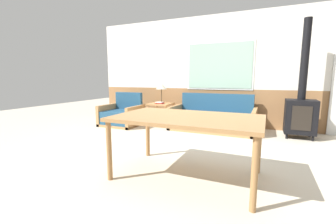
{
  "coord_description": "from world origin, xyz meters",
  "views": [
    {
      "loc": [
        0.92,
        -3.02,
        1.18
      ],
      "look_at": [
        -0.88,
        1.01,
        0.51
      ],
      "focal_mm": 24.0,
      "sensor_mm": 36.0,
      "label": 1
    }
  ],
  "objects": [
    {
      "name": "ground_plane",
      "position": [
        0.0,
        0.0,
        0.0
      ],
      "size": [
        16.0,
        16.0,
        0.0
      ],
      "primitive_type": "plane",
      "color": "beige"
    },
    {
      "name": "book_stack",
      "position": [
        -1.54,
        1.97,
        0.57
      ],
      "size": [
        0.21,
        0.16,
        0.04
      ],
      "color": "#B22823",
      "rests_on": "side_table"
    },
    {
      "name": "wall_back",
      "position": [
        -0.01,
        2.63,
        1.36
      ],
      "size": [
        7.2,
        0.09,
        2.7
      ],
      "color": "#996B42",
      "rests_on": "ground_plane"
    },
    {
      "name": "couch",
      "position": [
        -0.22,
        2.01,
        0.24
      ],
      "size": [
        1.88,
        0.89,
        0.81
      ],
      "color": "#B27F4C",
      "rests_on": "ground_plane"
    },
    {
      "name": "side_table",
      "position": [
        -1.55,
        2.06,
        0.46
      ],
      "size": [
        0.55,
        0.55,
        0.55
      ],
      "color": "#B27F4C",
      "rests_on": "ground_plane"
    },
    {
      "name": "table_lamp",
      "position": [
        -1.57,
        2.15,
        0.96
      ],
      "size": [
        0.28,
        0.28,
        0.5
      ],
      "color": "#4C3823",
      "rests_on": "side_table"
    },
    {
      "name": "dining_table",
      "position": [
        0.06,
        -0.56,
        0.67
      ],
      "size": [
        1.7,
        1.03,
        0.74
      ],
      "color": "#9E7042",
      "rests_on": "ground_plane"
    },
    {
      "name": "wood_stove",
      "position": [
        1.52,
        2.05,
        0.6
      ],
      "size": [
        0.55,
        0.47,
        2.31
      ],
      "color": "black",
      "rests_on": "ground_plane"
    },
    {
      "name": "armchair",
      "position": [
        -2.43,
        1.61,
        0.24
      ],
      "size": [
        0.93,
        0.8,
        0.81
      ],
      "rotation": [
        0.0,
        0.0,
        0.24
      ],
      "color": "#B27F4C",
      "rests_on": "ground_plane"
    }
  ]
}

